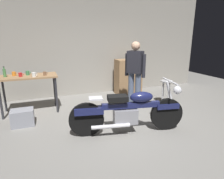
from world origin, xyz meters
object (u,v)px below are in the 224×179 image
at_px(motorcycle, 129,110).
at_px(wooden_dresser, 128,77).
at_px(storage_bin, 23,118).
at_px(mug_red_diner, 20,75).
at_px(mug_brown_stoneware, 45,74).
at_px(mug_green_speckled, 28,73).
at_px(person_standing, 135,71).
at_px(shop_stool, 166,86).
at_px(mug_white_ceramic, 34,75).
at_px(bottle, 5,73).
at_px(mug_orange_travel, 14,74).

bearing_deg(motorcycle, wooden_dresser, 76.22).
distance_m(storage_bin, mug_red_diner, 1.03).
bearing_deg(mug_brown_stoneware, mug_green_speckled, 153.15).
distance_m(person_standing, shop_stool, 1.00).
relative_size(person_standing, mug_white_ceramic, 13.66).
height_order(motorcycle, bottle, bottle).
height_order(shop_stool, mug_red_diner, mug_red_diner).
bearing_deg(mug_green_speckled, storage_bin, -100.36).
xyz_separation_m(person_standing, mug_white_ceramic, (-2.41, 0.29, 0.03)).
distance_m(mug_white_ceramic, bottle, 0.65).
bearing_deg(motorcycle, person_standing, 70.32).
xyz_separation_m(person_standing, mug_red_diner, (-2.70, 0.43, 0.02)).
bearing_deg(storage_bin, mug_orange_travel, 99.89).
xyz_separation_m(person_standing, mug_green_speckled, (-2.55, 0.57, 0.03)).
distance_m(storage_bin, mug_white_ceramic, 0.99).
relative_size(wooden_dresser, bottle, 4.56).
xyz_separation_m(mug_brown_stoneware, mug_green_speckled, (-0.38, 0.19, 0.00)).
relative_size(motorcycle, mug_red_diner, 20.12).
distance_m(mug_green_speckled, bottle, 0.48).
relative_size(storage_bin, mug_orange_travel, 3.80).
height_order(mug_red_diner, bottle, bottle).
bearing_deg(mug_green_speckled, mug_orange_travel, 176.83).
xyz_separation_m(shop_stool, mug_white_ceramic, (-3.29, 0.44, 0.45)).
distance_m(shop_stool, mug_red_diner, 3.66).
relative_size(shop_stool, mug_brown_stoneware, 6.02).
relative_size(mug_red_diner, bottle, 0.45).
xyz_separation_m(mug_white_ceramic, mug_green_speckled, (-0.14, 0.28, 0.00)).
distance_m(wooden_dresser, mug_orange_travel, 3.26).
bearing_deg(storage_bin, person_standing, 5.28).
bearing_deg(mug_orange_travel, wooden_dresser, 9.26).
xyz_separation_m(motorcycle, wooden_dresser, (1.13, 2.41, 0.10)).
height_order(shop_stool, wooden_dresser, wooden_dresser).
bearing_deg(mug_white_ceramic, shop_stool, -7.58).
height_order(shop_stool, bottle, bottle).
bearing_deg(shop_stool, person_standing, 170.24).
bearing_deg(wooden_dresser, shop_stool, -66.67).
distance_m(person_standing, mug_green_speckled, 2.61).
bearing_deg(mug_orange_travel, shop_stool, -11.14).
relative_size(mug_brown_stoneware, mug_green_speckled, 0.93).
bearing_deg(person_standing, bottle, 45.44).
bearing_deg(mug_red_diner, motorcycle, -42.26).
bearing_deg(person_standing, mug_red_diner, 45.84).
relative_size(mug_red_diner, mug_white_ceramic, 0.88).
bearing_deg(storage_bin, wooden_dresser, 23.95).
relative_size(motorcycle, wooden_dresser, 1.96).
distance_m(mug_red_diner, mug_brown_stoneware, 0.53).
distance_m(person_standing, wooden_dresser, 1.21).
bearing_deg(motorcycle, mug_orange_travel, 148.84).
bearing_deg(shop_stool, mug_red_diner, 170.79).
height_order(mug_orange_travel, mug_green_speckled, mug_green_speckled).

